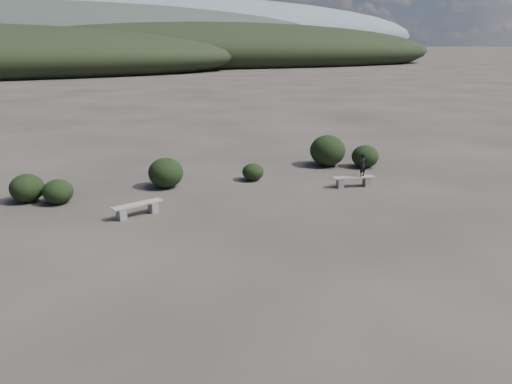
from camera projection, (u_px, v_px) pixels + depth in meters
name	position (u px, v px, depth m)	size (l,w,h in m)	color
ground	(340.00, 269.00, 12.30)	(1200.00, 1200.00, 0.00)	#322B27
bench_left	(137.00, 208.00, 15.98)	(1.70, 0.81, 0.42)	gray
bench_right	(354.00, 181.00, 19.21)	(1.67, 0.67, 0.41)	gray
seated_person	(362.00, 165.00, 19.10)	(0.33, 0.22, 0.90)	black
shrub_a	(58.00, 192.00, 17.19)	(1.03, 1.03, 0.85)	black
shrub_b	(166.00, 173.00, 19.09)	(1.34, 1.34, 1.15)	black
shrub_c	(253.00, 172.00, 20.11)	(0.87, 0.87, 0.69)	black
shrub_d	(328.00, 151.00, 22.43)	(1.59, 1.59, 1.39)	black
shrub_e	(365.00, 156.00, 22.19)	(1.19, 1.19, 0.99)	black
shrub_f	(27.00, 188.00, 17.37)	(1.16, 1.16, 0.98)	black
mountain_ridges	(35.00, 33.00, 305.98)	(500.00, 400.00, 56.00)	black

